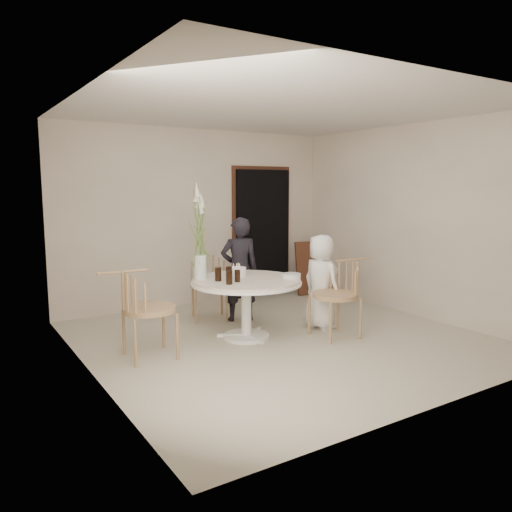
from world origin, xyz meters
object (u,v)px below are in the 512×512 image
table (246,288)px  boy (321,282)px  birthday_cake (237,272)px  chair_far (208,276)px  girl (240,269)px  chair_right (344,286)px  chair_left (136,301)px  flower_vase (200,236)px

table → boy: boy is taller
birthday_cake → table: bearing=-87.1°
chair_far → girl: (0.28, -0.40, 0.13)m
chair_right → boy: (-0.03, 0.41, -0.01)m
chair_far → girl: 0.50m
table → chair_left: chair_left is taller
chair_right → flower_vase: 1.86m
birthday_cake → flower_vase: flower_vase is taller
chair_far → girl: girl is taller
boy → girl: bearing=34.2°
chair_right → birthday_cake: (-1.08, 0.76, 0.16)m
table → flower_vase: 0.84m
chair_right → girl: girl is taller
boy → flower_vase: bearing=70.4°
chair_left → flower_vase: (0.90, 0.30, 0.61)m
chair_left → flower_vase: bearing=-68.1°
table → chair_far: (0.06, 1.13, -0.03)m
flower_vase → table: bearing=-30.1°
table → flower_vase: flower_vase is taller
girl → birthday_cake: (-0.35, -0.53, 0.07)m
boy → chair_right: bearing=-179.9°
girl → flower_vase: size_ratio=1.22×
chair_right → girl: bearing=-145.7°
girl → flower_vase: bearing=46.5°
girl → birthday_cake: size_ratio=6.17×
chair_far → girl: bearing=-35.1°
chair_left → flower_vase: size_ratio=0.84×
girl → chair_right: bearing=136.5°
table → flower_vase: (-0.48, 0.28, 0.63)m
flower_vase → boy: bearing=-15.5°
table → chair_left: 1.37m
birthday_cake → chair_right: bearing=-35.1°
table → chair_far: bearing=87.1°
table → chair_left: bearing=-178.9°
boy → birthday_cake: size_ratio=5.30×
chair_far → boy: bearing=-33.3°
chair_right → girl: 1.48m
table → chair_far: size_ratio=1.47×
chair_right → flower_vase: flower_vase is taller
chair_left → chair_far: bearing=-47.7°
boy → flower_vase: flower_vase is taller
chair_far → boy: 1.61m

